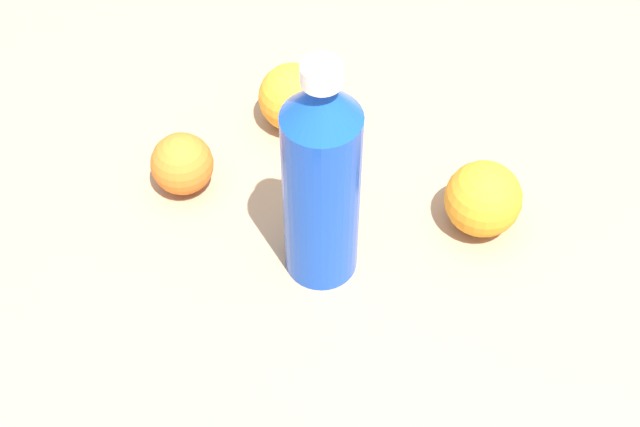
{
  "coord_description": "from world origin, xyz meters",
  "views": [
    {
      "loc": [
        -0.31,
        0.47,
        0.79
      ],
      "look_at": [
        0.0,
        0.01,
        0.08
      ],
      "focal_mm": 50.97,
      "sensor_mm": 36.0,
      "label": 1
    }
  ],
  "objects_px": {
    "water_bottle": "(320,180)",
    "orange_3": "(483,199)",
    "orange_0": "(293,97)",
    "orange_1": "(182,164)"
  },
  "relations": [
    {
      "from": "water_bottle",
      "to": "orange_3",
      "type": "xyz_separation_m",
      "value": [
        -0.12,
        -0.14,
        -0.09
      ]
    },
    {
      "from": "water_bottle",
      "to": "orange_0",
      "type": "distance_m",
      "value": 0.23
    },
    {
      "from": "orange_0",
      "to": "orange_3",
      "type": "xyz_separation_m",
      "value": [
        -0.26,
        0.01,
        0.0
      ]
    },
    {
      "from": "orange_1",
      "to": "orange_3",
      "type": "xyz_separation_m",
      "value": [
        -0.3,
        -0.14,
        0.01
      ]
    },
    {
      "from": "orange_0",
      "to": "orange_1",
      "type": "relative_size",
      "value": 1.15
    },
    {
      "from": "water_bottle",
      "to": "orange_0",
      "type": "bearing_deg",
      "value": 6.11
    },
    {
      "from": "orange_3",
      "to": "orange_0",
      "type": "bearing_deg",
      "value": -2.83
    },
    {
      "from": "orange_0",
      "to": "orange_1",
      "type": "bearing_deg",
      "value": 73.52
    },
    {
      "from": "orange_1",
      "to": "orange_3",
      "type": "bearing_deg",
      "value": -155.53
    },
    {
      "from": "water_bottle",
      "to": "orange_1",
      "type": "xyz_separation_m",
      "value": [
        0.19,
        -0.0,
        -0.1
      ]
    }
  ]
}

